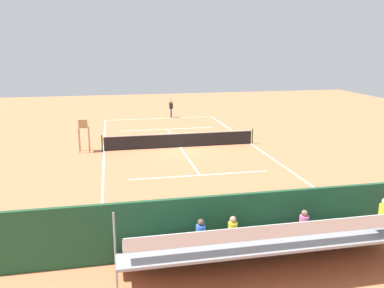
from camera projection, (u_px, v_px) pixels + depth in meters
The scene contains 12 objects.
ground_plane at pixel (180, 147), 26.80m from camera, with size 60.00×60.00×0.00m, color #CC7047.
court_line_markings at pixel (180, 147), 26.83m from camera, with size 10.10×22.20×0.01m.
tennis_net at pixel (180, 140), 26.68m from camera, with size 10.30×0.10×1.07m.
backdrop_wall at pixel (252, 221), 13.25m from camera, with size 18.00×0.16×2.00m, color #1E4C2D.
bleacher_stand at pixel (271, 242), 12.02m from camera, with size 9.06×2.40×2.48m.
umpire_chair at pixel (84, 132), 25.30m from camera, with size 0.67×0.67×2.14m.
courtside_bench at pixel (299, 219), 14.45m from camera, with size 1.80×0.40×0.93m.
equipment_bag at pixel (248, 235), 14.04m from camera, with size 0.90×0.36×0.36m, color black.
tennis_player at pixel (171, 107), 37.51m from camera, with size 0.41×0.55×1.93m.
tennis_racket at pixel (162, 118), 37.36m from camera, with size 0.31×0.57×0.03m.
tennis_ball_near at pixel (168, 122), 35.29m from camera, with size 0.07×0.07×0.07m, color #CCDB33.
tennis_ball_far at pixel (166, 119), 36.72m from camera, with size 0.07×0.07×0.07m, color #CCDB33.
Camera 1 is at (4.43, 25.59, 6.69)m, focal length 37.36 mm.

